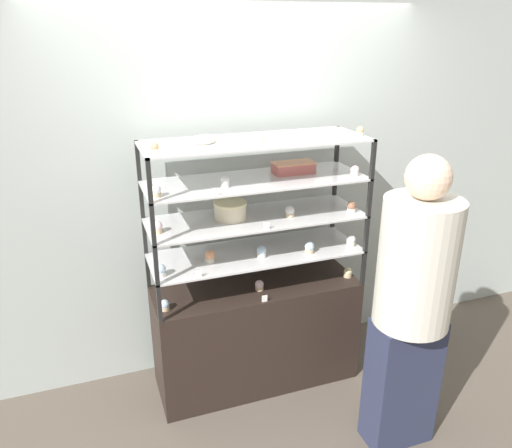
{
  "coord_description": "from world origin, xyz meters",
  "views": [
    {
      "loc": [
        -0.99,
        -2.76,
        2.35
      ],
      "look_at": [
        0.0,
        0.0,
        1.19
      ],
      "focal_mm": 35.0,
      "sensor_mm": 36.0,
      "label": 1
    }
  ],
  "objects": [
    {
      "name": "display_riser_middle",
      "position": [
        0.0,
        0.0,
        1.22
      ],
      "size": [
        1.37,
        0.48,
        0.24
      ],
      "color": "black",
      "rests_on": "display_riser_lower"
    },
    {
      "name": "display_base",
      "position": [
        0.0,
        0.0,
        0.37
      ],
      "size": [
        1.37,
        0.48,
        0.75
      ],
      "color": "black",
      "rests_on": "ground_plane"
    },
    {
      "name": "cupcake_16",
      "position": [
        0.64,
        -0.1,
        1.75
      ],
      "size": [
        0.05,
        0.05,
        0.06
      ],
      "color": "beige",
      "rests_on": "display_riser_top"
    },
    {
      "name": "cupcake_6",
      "position": [
        0.32,
        -0.13,
        1.03
      ],
      "size": [
        0.06,
        0.06,
        0.08
      ],
      "color": "#CCB28C",
      "rests_on": "display_riser_lower"
    },
    {
      "name": "cupcake_13",
      "position": [
        0.61,
        -0.12,
        1.51
      ],
      "size": [
        0.05,
        0.05,
        0.07
      ],
      "color": "beige",
      "rests_on": "display_riser_upper"
    },
    {
      "name": "cupcake_15",
      "position": [
        -0.01,
        -0.11,
        1.75
      ],
      "size": [
        0.05,
        0.05,
        0.06
      ],
      "color": "white",
      "rests_on": "display_riser_top"
    },
    {
      "name": "cupcake_4",
      "position": [
        -0.32,
        -0.04,
        1.03
      ],
      "size": [
        0.06,
        0.06,
        0.08
      ],
      "color": "beige",
      "rests_on": "display_riser_lower"
    },
    {
      "name": "customer_figure",
      "position": [
        0.62,
        -0.81,
        0.95
      ],
      "size": [
        0.41,
        0.41,
        1.77
      ],
      "color": "#282D47",
      "rests_on": "ground_plane"
    },
    {
      "name": "price_tag_1",
      "position": [
        -0.43,
        -0.22,
        1.02
      ],
      "size": [
        0.04,
        0.0,
        0.04
      ],
      "color": "white",
      "rests_on": "display_riser_lower"
    },
    {
      "name": "back_wall",
      "position": [
        0.0,
        0.38,
        1.3
      ],
      "size": [
        8.0,
        0.05,
        2.6
      ],
      "color": "#A8B2AD",
      "rests_on": "ground_plane"
    },
    {
      "name": "cupcake_5",
      "position": [
        0.01,
        -0.08,
        1.03
      ],
      "size": [
        0.06,
        0.06,
        0.08
      ],
      "color": "white",
      "rests_on": "display_riser_lower"
    },
    {
      "name": "cupcake_3",
      "position": [
        -0.64,
        -0.13,
        1.03
      ],
      "size": [
        0.06,
        0.06,
        0.08
      ],
      "color": "white",
      "rests_on": "display_riser_lower"
    },
    {
      "name": "price_tag_3",
      "position": [
        -0.32,
        -0.22,
        1.5
      ],
      "size": [
        0.04,
        0.0,
        0.04
      ],
      "color": "white",
      "rests_on": "display_riser_upper"
    },
    {
      "name": "cupcake_7",
      "position": [
        0.63,
        -0.12,
        1.03
      ],
      "size": [
        0.06,
        0.06,
        0.08
      ],
      "color": "beige",
      "rests_on": "display_riser_lower"
    },
    {
      "name": "cupcake_8",
      "position": [
        -0.62,
        -0.05,
        1.27
      ],
      "size": [
        0.06,
        0.06,
        0.07
      ],
      "color": "#CCB28C",
      "rests_on": "display_riser_middle"
    },
    {
      "name": "layer_cake_centerpiece",
      "position": [
        -0.16,
        0.03,
        1.29
      ],
      "size": [
        0.21,
        0.21,
        0.11
      ],
      "color": "beige",
      "rests_on": "display_riser_middle"
    },
    {
      "name": "sheet_cake_frosted",
      "position": [
        0.27,
        0.06,
        1.52
      ],
      "size": [
        0.26,
        0.13,
        0.07
      ],
      "color": "#C66660",
      "rests_on": "display_riser_upper"
    },
    {
      "name": "cupcake_11",
      "position": [
        -0.63,
        -0.13,
        1.51
      ],
      "size": [
        0.05,
        0.05,
        0.07
      ],
      "color": "#CCB28C",
      "rests_on": "display_riser_upper"
    },
    {
      "name": "price_tag_0",
      "position": [
        -0.02,
        -0.22,
        0.77
      ],
      "size": [
        0.04,
        0.0,
        0.04
      ],
      "color": "white",
      "rests_on": "display_base"
    },
    {
      "name": "donut_glazed",
      "position": [
        -0.31,
        0.03,
        1.74
      ],
      "size": [
        0.13,
        0.13,
        0.04
      ],
      "color": "#EFE5CC",
      "rests_on": "display_riser_top"
    },
    {
      "name": "display_riser_upper",
      "position": [
        0.0,
        0.0,
        1.47
      ],
      "size": [
        1.37,
        0.48,
        0.24
      ],
      "color": "black",
      "rests_on": "display_riser_middle"
    },
    {
      "name": "cupcake_9",
      "position": [
        0.2,
        -0.07,
        1.27
      ],
      "size": [
        0.06,
        0.06,
        0.07
      ],
      "color": "#CCB28C",
      "rests_on": "display_riser_middle"
    },
    {
      "name": "cupcake_2",
      "position": [
        0.63,
        -0.1,
        0.78
      ],
      "size": [
        0.06,
        0.06,
        0.07
      ],
      "color": "#CCB28C",
      "rests_on": "display_base"
    },
    {
      "name": "price_tag_4",
      "position": [
        0.22,
        -0.22,
        1.75
      ],
      "size": [
        0.04,
        0.0,
        0.04
      ],
      "color": "white",
      "rests_on": "display_riser_top"
    },
    {
      "name": "cupcake_1",
      "position": [
        -0.0,
        -0.06,
        0.78
      ],
      "size": [
        0.06,
        0.06,
        0.07
      ],
      "color": "#CCB28C",
      "rests_on": "display_base"
    },
    {
      "name": "cupcake_12",
      "position": [
        -0.22,
        -0.09,
        1.51
      ],
      "size": [
        0.05,
        0.05,
        0.07
      ],
      "color": "white",
      "rests_on": "display_riser_upper"
    },
    {
      "name": "display_riser_lower",
      "position": [
        0.0,
        0.0,
        0.98
      ],
      "size": [
        1.37,
        0.48,
        0.24
      ],
      "color": "black",
      "rests_on": "display_base"
    },
    {
      "name": "ground_plane",
      "position": [
        0.0,
        0.0,
        0.0
      ],
      "size": [
        20.0,
        20.0,
        0.0
      ],
      "primitive_type": "plane",
      "color": "brown"
    },
    {
      "name": "price_tag_2",
      "position": [
        -0.01,
        -0.22,
        1.26
      ],
      "size": [
        0.04,
        0.0,
        0.04
      ],
      "color": "white",
      "rests_on": "display_riser_middle"
    },
    {
      "name": "cupcake_14",
      "position": [
        -0.62,
        -0.13,
        1.75
      ],
      "size": [
        0.05,
        0.05,
        0.06
      ],
      "color": "beige",
      "rests_on": "display_riser_top"
    },
    {
      "name": "cupcake_10",
      "position": [
        0.61,
        -0.12,
        1.27
      ],
      "size": [
        0.06,
        0.06,
        0.07
      ],
      "color": "white",
      "rests_on": "display_riser_middle"
    },
    {
      "name": "cupcake_0",
      "position": [
        -0.63,
        -0.1,
        0.78
      ],
      "size": [
        0.06,
        0.06,
        0.07
      ],
      "color": "#CCB28C",
      "rests_on": "display_base"
    },
    {
      "name": "display_riser_top",
      "position": [
        0.0,
        0.0,
        1.71
      ],
      "size": [
        1.37,
        0.48,
        0.24
      ],
      "color": "black",
      "rests_on": "display_riser_upper"
    }
  ]
}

